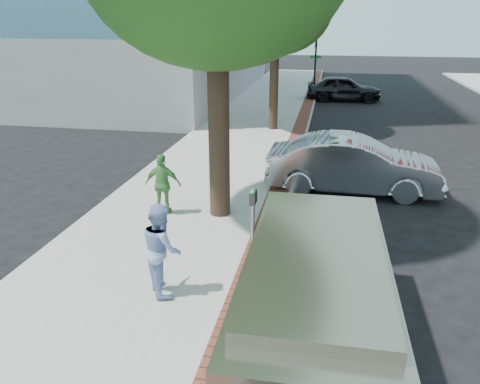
% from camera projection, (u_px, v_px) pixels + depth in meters
% --- Properties ---
extents(ground, '(120.00, 120.00, 0.00)m').
position_uv_depth(ground, '(227.00, 254.00, 10.31)').
color(ground, black).
rests_on(ground, ground).
extents(sidewalk, '(5.00, 60.00, 0.15)m').
position_uv_depth(sidewalk, '(234.00, 152.00, 17.91)').
color(sidewalk, '#9E9991').
rests_on(sidewalk, ground).
extents(brick_strip, '(0.60, 60.00, 0.01)m').
position_uv_depth(brick_strip, '(291.00, 153.00, 17.49)').
color(brick_strip, brown).
rests_on(brick_strip, sidewalk).
extents(curb, '(0.10, 60.00, 0.15)m').
position_uv_depth(curb, '(301.00, 156.00, 17.46)').
color(curb, gray).
rests_on(curb, ground).
extents(office_base, '(18.20, 22.20, 4.00)m').
position_uv_depth(office_base, '(111.00, 63.00, 32.16)').
color(office_base, gray).
rests_on(office_base, ground).
extents(signal_near, '(0.70, 0.15, 3.80)m').
position_uv_depth(signal_near, '(315.00, 62.00, 29.60)').
color(signal_near, black).
rests_on(signal_near, ground).
extents(tree_far, '(4.80, 4.80, 7.14)m').
position_uv_depth(tree_far, '(276.00, 8.00, 19.59)').
color(tree_far, black).
rests_on(tree_far, sidewalk).
extents(parking_meter, '(0.12, 0.32, 1.47)m').
position_uv_depth(parking_meter, '(253.00, 207.00, 9.71)').
color(parking_meter, gray).
rests_on(parking_meter, sidewalk).
extents(person_gray, '(0.60, 0.77, 1.86)m').
position_uv_depth(person_gray, '(218.00, 177.00, 11.96)').
color(person_gray, '#B6B5BB').
rests_on(person_gray, sidewalk).
extents(person_officer, '(1.00, 1.05, 1.72)m').
position_uv_depth(person_officer, '(162.00, 249.00, 8.40)').
color(person_officer, '#88A2D3').
rests_on(person_officer, sidewalk).
extents(person_green, '(0.95, 0.45, 1.57)m').
position_uv_depth(person_green, '(163.00, 184.00, 11.86)').
color(person_green, '#509945').
rests_on(person_green, sidewalk).
extents(sedan_silver, '(5.06, 1.83, 1.66)m').
position_uv_depth(sedan_silver, '(353.00, 165.00, 13.80)').
color(sedan_silver, '#B6B7BD').
rests_on(sedan_silver, ground).
extents(bg_car, '(4.67, 2.05, 1.56)m').
position_uv_depth(bg_car, '(344.00, 88.00, 29.15)').
color(bg_car, black).
rests_on(bg_car, ground).
extents(van, '(2.05, 5.22, 1.91)m').
position_uv_depth(van, '(315.00, 293.00, 6.97)').
color(van, gray).
rests_on(van, ground).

